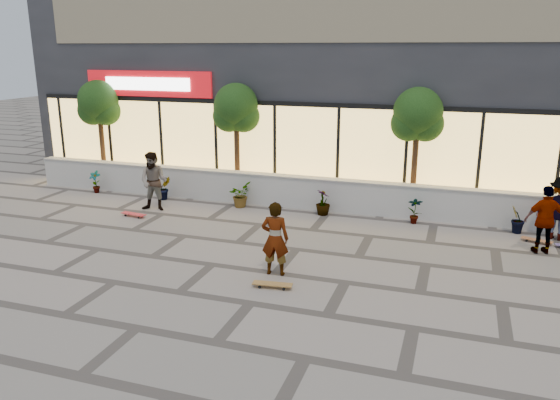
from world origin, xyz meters
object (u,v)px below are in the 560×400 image
(skateboard_right_near, at_px, (537,240))
(skater_center, at_px, (275,239))
(tree_west, at_px, (99,105))
(skater_left, at_px, (154,182))
(tree_mideast, at_px, (418,118))
(skateboard_center, at_px, (272,284))
(tree_midwest, at_px, (236,111))
(skater_right_far, at_px, (560,208))
(skater_right_near, at_px, (546,220))
(skateboard_left, at_px, (134,214))

(skateboard_right_near, bearing_deg, skater_center, -126.69)
(tree_west, relative_size, skater_left, 2.07)
(tree_mideast, distance_m, skateboard_center, 7.79)
(tree_midwest, height_order, tree_mideast, same)
(tree_west, xyz_separation_m, skateboard_right_near, (14.97, -1.92, -2.91))
(tree_west, relative_size, skateboard_center, 4.38)
(tree_mideast, bearing_deg, skater_center, -112.23)
(skater_center, relative_size, skater_right_far, 1.00)
(tree_west, relative_size, skateboard_right_near, 4.84)
(tree_west, distance_m, skater_right_near, 15.39)
(tree_west, bearing_deg, skateboard_right_near, -7.32)
(skateboard_left, bearing_deg, skateboard_center, -23.57)
(tree_midwest, distance_m, skater_left, 3.69)
(skater_right_near, bearing_deg, tree_west, -24.49)
(tree_midwest, xyz_separation_m, skater_right_near, (9.50, -2.69, -2.10))
(skateboard_right_near, bearing_deg, skater_right_near, -69.60)
(tree_midwest, bearing_deg, skateboard_center, -61.71)
(skateboard_center, bearing_deg, skateboard_right_near, 33.36)
(skater_left, bearing_deg, skateboard_center, -46.96)
(tree_west, xyz_separation_m, tree_mideast, (11.50, 0.00, 0.00))
(skateboard_center, bearing_deg, skater_center, 97.40)
(skater_left, height_order, skateboard_center, skater_left)
(skater_left, bearing_deg, skateboard_left, -115.81)
(tree_mideast, bearing_deg, skater_right_far, -19.29)
(skater_center, bearing_deg, skater_right_far, -151.80)
(tree_midwest, distance_m, skater_center, 7.36)
(skateboard_right_near, bearing_deg, tree_west, -169.10)
(skater_center, xyz_separation_m, skater_left, (-5.33, 3.65, 0.08))
(tree_mideast, distance_m, skater_right_near, 4.89)
(tree_midwest, relative_size, skater_center, 2.26)
(skateboard_left, bearing_deg, skater_left, 80.54)
(skater_right_near, relative_size, skateboard_right_near, 2.18)
(tree_midwest, distance_m, skater_right_far, 10.32)
(tree_mideast, height_order, skateboard_left, tree_mideast)
(tree_west, distance_m, tree_mideast, 11.50)
(tree_west, bearing_deg, skater_left, -33.99)
(skateboard_left, bearing_deg, tree_midwest, 65.57)
(tree_west, bearing_deg, skater_right_far, -5.16)
(tree_midwest, xyz_separation_m, skateboard_left, (-2.10, -3.32, -2.90))
(skater_left, relative_size, skateboard_right_near, 2.34)
(tree_west, xyz_separation_m, skater_right_near, (15.00, -2.69, -2.10))
(tree_midwest, height_order, skateboard_left, tree_midwest)
(tree_mideast, xyz_separation_m, skateboard_right_near, (3.47, -1.92, -2.91))
(skater_right_far, bearing_deg, skater_center, 53.84)
(tree_mideast, relative_size, skater_right_far, 2.26)
(skater_right_near, xyz_separation_m, skater_right_far, (0.50, 1.29, -0.01))
(skater_right_near, bearing_deg, tree_midwest, -30.13)
(tree_midwest, height_order, skater_center, tree_midwest)
(skater_left, bearing_deg, tree_mideast, 9.00)
(skater_right_far, bearing_deg, skateboard_center, 58.71)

